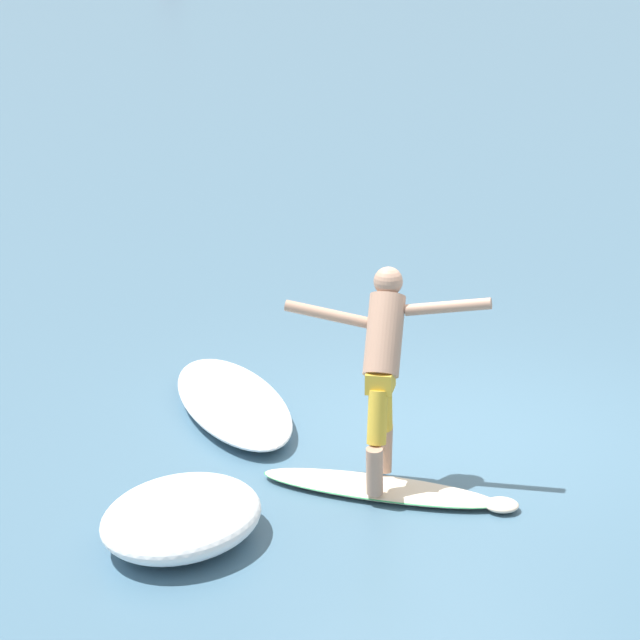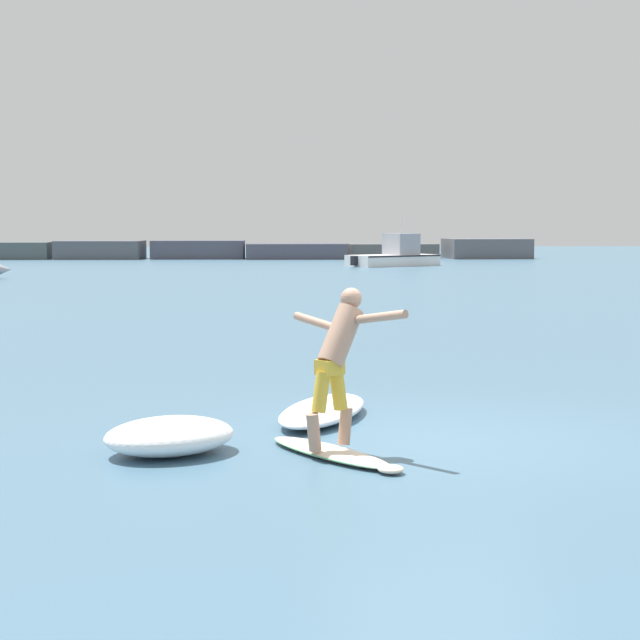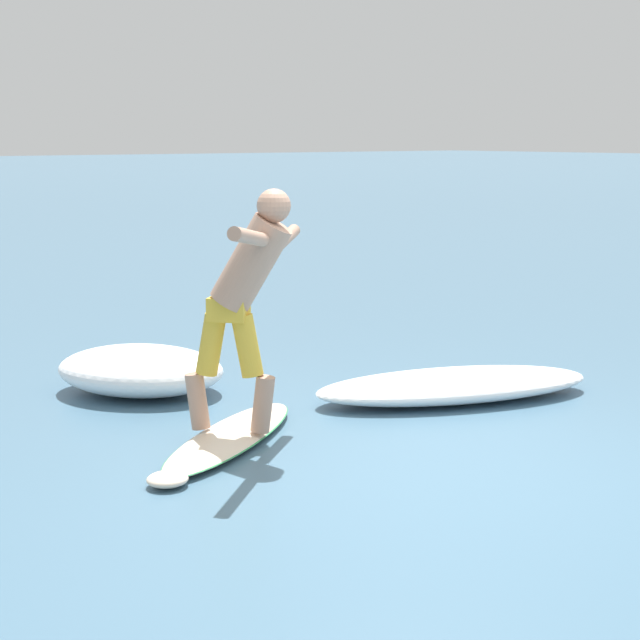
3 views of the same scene
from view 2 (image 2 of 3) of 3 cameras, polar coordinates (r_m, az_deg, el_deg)
The scene contains 7 objects.
ground_plane at distance 12.06m, azimuth 6.27°, elevation -6.48°, with size 200.00×200.00×0.00m, color #446981.
rock_jetty_breakwater at distance 73.79m, azimuth -6.45°, elevation 3.73°, with size 46.00×4.80×4.16m.
surfboard at distance 11.21m, azimuth 0.63°, elevation -7.09°, with size 1.46×1.92×0.23m.
surfer at distance 11.16m, azimuth 0.99°, elevation -1.75°, with size 1.13×1.28×1.66m.
small_boat_offshore at distance 61.20m, azimuth 4.08°, elevation 3.44°, with size 5.90×4.62×2.74m.
wave_foam_at_tail at distance 11.44m, azimuth -8.03°, elevation -6.14°, with size 1.78×1.68×0.39m.
wave_foam_at_nose at distance 13.30m, azimuth 0.15°, elevation -4.84°, with size 1.61×2.49×0.23m.
Camera 2 is at (-1.96, -11.65, 2.43)m, focal length 60.00 mm.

